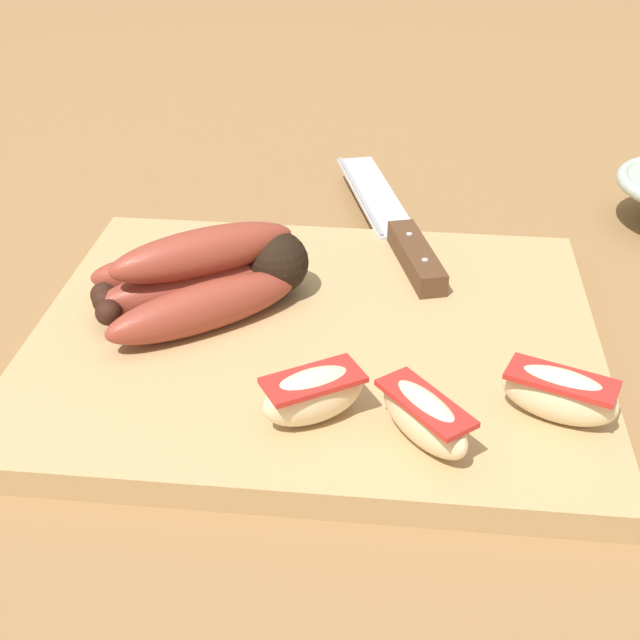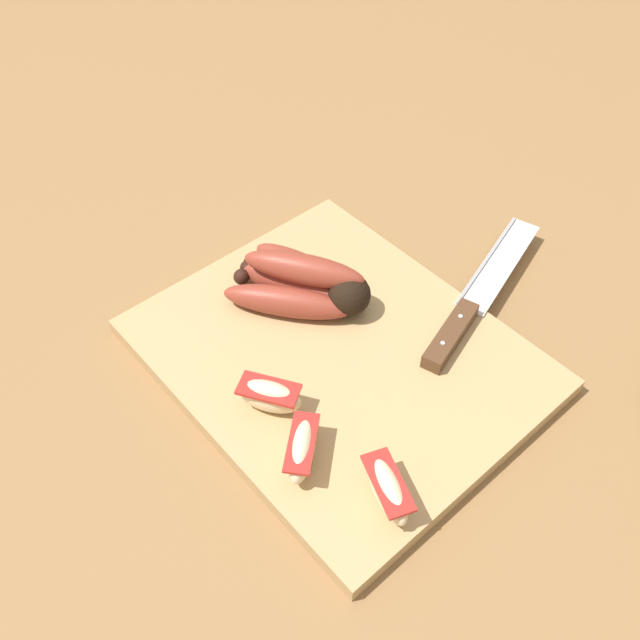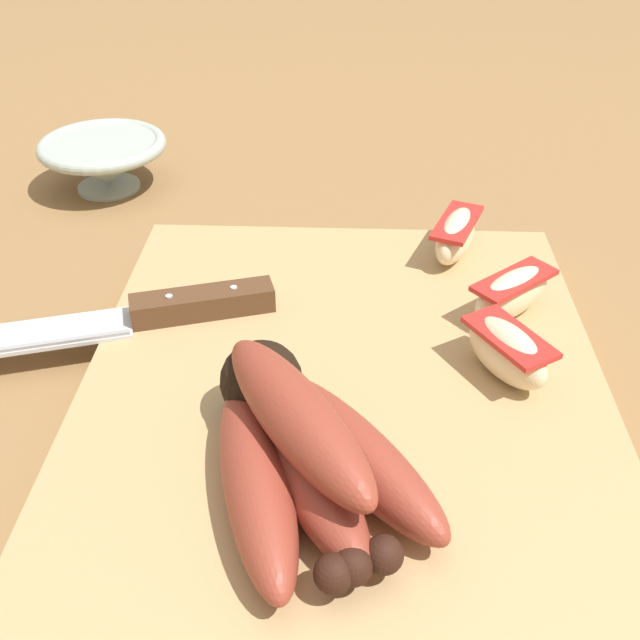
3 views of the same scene
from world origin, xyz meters
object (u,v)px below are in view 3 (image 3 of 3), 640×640
at_px(apple_wedge_far, 456,235).
at_px(banana_bunch, 297,446).
at_px(chefs_knife, 133,316).
at_px(ceramic_bowl, 105,160).
at_px(apple_wedge_near, 507,351).
at_px(apple_wedge_middle, 512,293).

bearing_deg(apple_wedge_far, banana_bunch, -24.26).
bearing_deg(chefs_knife, ceramic_bowl, -160.47).
relative_size(banana_bunch, apple_wedge_near, 2.37).
relative_size(apple_wedge_far, ceramic_bowl, 0.62).
height_order(chefs_knife, ceramic_bowl, ceramic_bowl).
bearing_deg(apple_wedge_far, ceramic_bowl, -115.24).
relative_size(banana_bunch, apple_wedge_far, 2.20).
xyz_separation_m(chefs_knife, apple_wedge_near, (0.05, 0.25, 0.01)).
height_order(apple_wedge_far, ceramic_bowl, apple_wedge_far).
relative_size(chefs_knife, apple_wedge_middle, 3.99).
bearing_deg(apple_wedge_far, chefs_knife, -66.22).
bearing_deg(chefs_knife, apple_wedge_middle, 94.55).
relative_size(apple_wedge_middle, ceramic_bowl, 0.57).
height_order(banana_bunch, apple_wedge_near, banana_bunch).
height_order(banana_bunch, apple_wedge_far, banana_bunch).
bearing_deg(banana_bunch, apple_wedge_near, 126.59).
bearing_deg(banana_bunch, ceramic_bowl, -151.47).
distance_m(apple_wedge_middle, ceramic_bowl, 0.42).
height_order(apple_wedge_near, apple_wedge_middle, same).
distance_m(chefs_knife, ceramic_bowl, 0.27).
bearing_deg(ceramic_bowl, apple_wedge_near, 48.44).
bearing_deg(ceramic_bowl, apple_wedge_far, 64.76).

